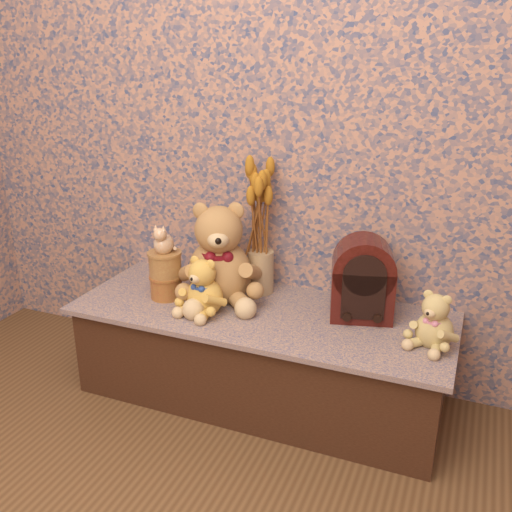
{
  "coord_description": "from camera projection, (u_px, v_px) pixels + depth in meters",
  "views": [
    {
      "loc": [
        0.73,
        -0.62,
        1.33
      ],
      "look_at": [
        0.0,
        1.18,
        0.62
      ],
      "focal_mm": 39.83,
      "sensor_mm": 36.0,
      "label": 1
    }
  ],
  "objects": [
    {
      "name": "teddy_medium",
      "position": [
        204.0,
        283.0,
        2.14
      ],
      "size": [
        0.23,
        0.26,
        0.24
      ],
      "primitive_type": null,
      "rotation": [
        0.0,
        0.0,
        -0.2
      ],
      "color": "#C18136",
      "rests_on": "display_shelf"
    },
    {
      "name": "cathedral_radio",
      "position": [
        363.0,
        278.0,
        2.08
      ],
      "size": [
        0.26,
        0.22,
        0.31
      ],
      "primitive_type": null,
      "rotation": [
        0.0,
        0.0,
        0.26
      ],
      "color": "#370E0A",
      "rests_on": "display_shelf"
    },
    {
      "name": "cat_figurine",
      "position": [
        163.0,
        238.0,
        2.22
      ],
      "size": [
        0.1,
        0.11,
        0.12
      ],
      "primitive_type": null,
      "rotation": [
        0.0,
        0.0,
        0.12
      ],
      "color": "silver",
      "rests_on": "biscuit_tin_upper"
    },
    {
      "name": "dried_stalks",
      "position": [
        261.0,
        197.0,
        2.21
      ],
      "size": [
        0.3,
        0.3,
        0.45
      ],
      "primitive_type": null,
      "rotation": [
        0.0,
        0.0,
        -0.3
      ],
      "color": "#B36E1C",
      "rests_on": "ceramic_vase"
    },
    {
      "name": "display_shelf",
      "position": [
        261.0,
        354.0,
        2.25
      ],
      "size": [
        1.46,
        0.57,
        0.38
      ],
      "primitive_type": "cube",
      "color": "navy",
      "rests_on": "ground"
    },
    {
      "name": "teddy_small",
      "position": [
        436.0,
        317.0,
        1.9
      ],
      "size": [
        0.23,
        0.25,
        0.21
      ],
      "primitive_type": null,
      "rotation": [
        0.0,
        0.0,
        -0.37
      ],
      "color": "tan",
      "rests_on": "display_shelf"
    },
    {
      "name": "biscuit_tin_lower",
      "position": [
        166.0,
        287.0,
        2.29
      ],
      "size": [
        0.17,
        0.17,
        0.09
      ],
      "primitive_type": "cylinder",
      "rotation": [
        0.0,
        0.0,
        0.43
      ],
      "color": "#AC8B32",
      "rests_on": "display_shelf"
    },
    {
      "name": "biscuit_tin_upper",
      "position": [
        165.0,
        264.0,
        2.25
      ],
      "size": [
        0.17,
        0.17,
        0.1
      ],
      "primitive_type": "cylinder",
      "rotation": [
        0.0,
        0.0,
        0.37
      ],
      "color": "tan",
      "rests_on": "biscuit_tin_lower"
    },
    {
      "name": "ceramic_vase",
      "position": [
        261.0,
        272.0,
        2.32
      ],
      "size": [
        0.11,
        0.11,
        0.18
      ],
      "primitive_type": "cylinder",
      "rotation": [
        0.0,
        0.0,
        -0.05
      ],
      "color": "tan",
      "rests_on": "display_shelf"
    },
    {
      "name": "teddy_large",
      "position": [
        219.0,
        248.0,
        2.22
      ],
      "size": [
        0.48,
        0.51,
        0.43
      ],
      "primitive_type": null,
      "rotation": [
        0.0,
        0.0,
        0.43
      ],
      "color": "#B07744",
      "rests_on": "display_shelf"
    }
  ]
}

